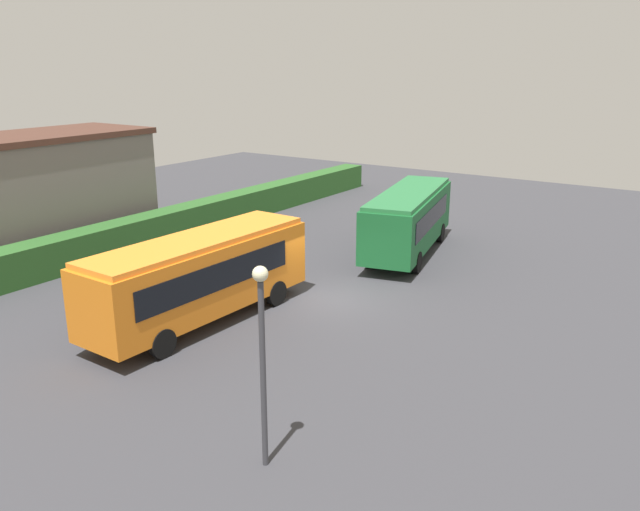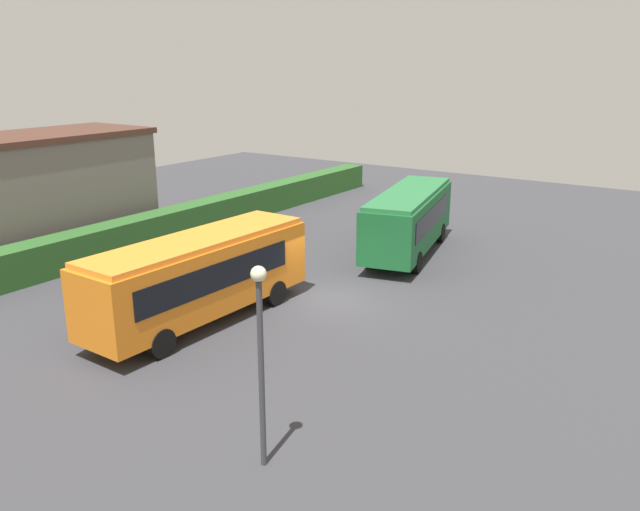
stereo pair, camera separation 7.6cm
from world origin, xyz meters
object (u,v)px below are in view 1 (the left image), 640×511
object	(u,v)px
bus_orange	(200,274)
lamppost	(262,343)
person_center	(155,278)
person_right	(181,270)
person_left	(118,297)
bus_green	(408,218)

from	to	relation	value
bus_orange	lamppost	world-z (taller)	lamppost
person_center	lamppost	xyz separation A→B (m)	(-6.38, -10.80, 2.30)
person_center	lamppost	size ratio (longest dim) A/B	0.33
bus_orange	person_right	world-z (taller)	bus_orange
person_center	lamppost	bearing A→B (deg)	-84.15
bus_orange	person_left	world-z (taller)	bus_orange
person_right	lamppost	xyz separation A→B (m)	(-7.45, -10.44, 2.18)
bus_green	lamppost	bearing A→B (deg)	-176.75
bus_orange	person_right	xyz separation A→B (m)	(1.82, 2.94, -0.87)
bus_green	lamppost	world-z (taller)	lamppost
person_center	person_right	distance (m)	1.13
lamppost	person_center	bearing A→B (deg)	59.41
person_center	bus_green	bearing A→B (deg)	10.22
bus_green	person_left	distance (m)	14.67
person_left	person_right	distance (m)	3.37
bus_green	person_left	bearing A→B (deg)	146.70
bus_orange	lamppost	bearing A→B (deg)	-125.39
bus_orange	person_center	world-z (taller)	bus_orange
person_left	person_center	size ratio (longest dim) A/B	1.01
bus_green	person_right	xyz separation A→B (m)	(-10.35, 5.27, -0.86)
person_left	lamppost	xyz separation A→B (m)	(-4.09, -10.26, 2.30)
bus_green	person_center	bearing A→B (deg)	140.83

